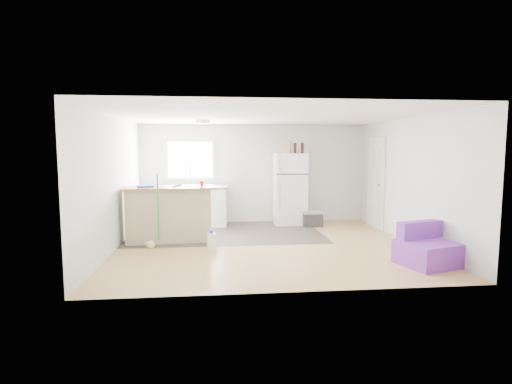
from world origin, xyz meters
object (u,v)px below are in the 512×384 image
blue_tray (145,186)px  bottle_right (302,148)px  refrigerator (290,189)px  cooler (312,218)px  cardboard_box (286,147)px  cleaner_jug (212,241)px  red_cup (202,183)px  kitchen_cabinets (184,206)px  purple_seat (426,250)px  peninsula (169,214)px  bottle_left (295,148)px  mop (153,236)px

blue_tray → bottle_right: bottle_right is taller
refrigerator → bottle_right: size_ratio=6.82×
cooler → cardboard_box: bearing=149.9°
cleaner_jug → red_cup: size_ratio=2.84×
bottle_right → kitchen_cabinets: bearing=179.4°
purple_seat → bottle_right: 4.16m
kitchen_cabinets → red_cup: 1.79m
cleaner_jug → bottle_right: (2.16, 2.31, 1.68)m
cleaner_jug → red_cup: bearing=92.8°
peninsula → bottle_right: 3.63m
blue_tray → kitchen_cabinets: bearing=71.4°
refrigerator → cardboard_box: size_ratio=5.68×
refrigerator → cardboard_box: cardboard_box is taller
peninsula → bottle_right: bearing=24.5°
purple_seat → bottle_left: 4.15m
kitchen_cabinets → refrigerator: 2.56m
bottle_left → kitchen_cabinets: bearing=177.5°
bottle_left → bottle_right: 0.22m
kitchen_cabinets → peninsula: 1.65m
mop → cleaner_jug: bearing=-16.1°
blue_tray → cooler: bearing=20.4°
kitchen_cabinets → bottle_right: bottle_right is taller
cooler → kitchen_cabinets: bearing=171.3°
bottle_right → mop: bearing=-146.5°
blue_tray → bottle_right: (3.42, 1.69, 0.74)m
cleaner_jug → bottle_right: size_ratio=1.36×
cooler → mop: (-3.40, -1.78, 0.04)m
kitchen_cabinets → bottle_right: (2.83, -0.03, 1.35)m
refrigerator → kitchen_cabinets: bearing=179.9°
mop → bottle_left: 4.00m
cleaner_jug → mop: size_ratio=0.25×
cooler → cardboard_box: (-0.58, 0.32, 1.67)m
purple_seat → cleaner_jug: 3.60m
peninsula → red_cup: bearing=-0.1°
refrigerator → purple_seat: refrigerator is taller
refrigerator → bottle_right: (0.30, 0.02, 0.98)m
kitchen_cabinets → peninsula: kitchen_cabinets is taller
red_cup → cardboard_box: size_ratio=0.40×
cleaner_jug → bottle_right: bottle_right is taller
cooler → cardboard_box: cardboard_box is taller
peninsula → bottle_right: bottle_right is taller
cleaner_jug → peninsula: bearing=128.2°
cooler → purple_seat: (1.00, -3.30, 0.05)m
cooler → bottle_left: size_ratio=1.94×
purple_seat → red_cup: 4.20m
purple_seat → red_cup: red_cup is taller
cleaner_jug → blue_tray: bearing=142.5°
red_cup → bottle_right: bearing=33.7°
red_cup → cardboard_box: (1.95, 1.53, 0.72)m
kitchen_cabinets → blue_tray: kitchen_cabinets is taller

